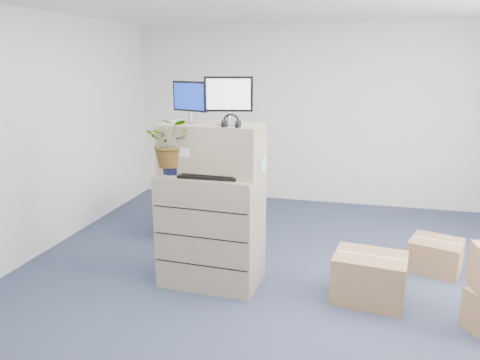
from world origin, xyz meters
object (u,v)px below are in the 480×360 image
at_px(keyboard, 209,176).
at_px(water_bottle, 221,160).
at_px(potted_plant, 171,149).
at_px(office_chair, 191,207).
at_px(monitor_left, 190,100).
at_px(filing_cabinet_lower, 211,229).
at_px(monitor_right, 229,98).

height_order(keyboard, water_bottle, water_bottle).
relative_size(potted_plant, office_chair, 0.75).
distance_m(keyboard, potted_plant, 0.45).
relative_size(monitor_left, office_chair, 0.56).
height_order(filing_cabinet_lower, monitor_left, monitor_left).
bearing_deg(water_bottle, office_chair, 122.85).
xyz_separation_m(keyboard, office_chair, (-0.72, 1.40, -0.81)).
height_order(filing_cabinet_lower, water_bottle, water_bottle).
bearing_deg(office_chair, keyboard, 107.94).
relative_size(water_bottle, office_chair, 0.38).
distance_m(monitor_left, office_chair, 2.00).
relative_size(keyboard, potted_plant, 1.06).
bearing_deg(potted_plant, monitor_right, 14.54).
relative_size(filing_cabinet_lower, keyboard, 2.01).
xyz_separation_m(keyboard, potted_plant, (-0.38, -0.00, 0.25)).
bearing_deg(filing_cabinet_lower, monitor_right, 6.91).
xyz_separation_m(keyboard, water_bottle, (0.06, 0.20, 0.12)).
xyz_separation_m(filing_cabinet_lower, keyboard, (0.03, -0.12, 0.59)).
relative_size(keyboard, water_bottle, 2.09).
xyz_separation_m(monitor_right, potted_plant, (-0.54, -0.14, -0.49)).
height_order(monitor_right, water_bottle, monitor_right).
height_order(filing_cabinet_lower, potted_plant, potted_plant).
distance_m(monitor_right, keyboard, 0.76).
bearing_deg(office_chair, monitor_left, 102.09).
relative_size(monitor_right, water_bottle, 1.66).
relative_size(filing_cabinet_lower, water_bottle, 4.20).
height_order(monitor_left, office_chair, monitor_left).
bearing_deg(potted_plant, monitor_left, 53.49).
distance_m(monitor_left, monitor_right, 0.41).
bearing_deg(keyboard, filing_cabinet_lower, 101.99).
bearing_deg(potted_plant, office_chair, 103.61).
xyz_separation_m(monitor_left, potted_plant, (-0.14, -0.19, -0.46)).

